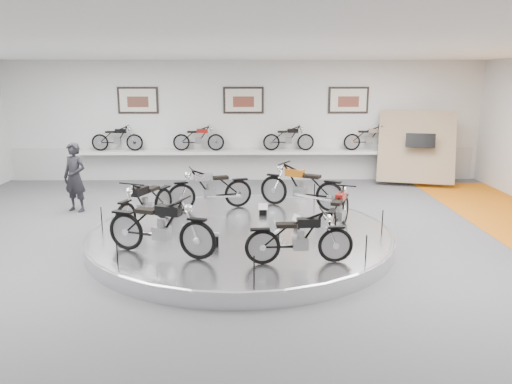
{
  "coord_description": "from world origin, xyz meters",
  "views": [
    {
      "loc": [
        0.17,
        -9.87,
        3.5
      ],
      "look_at": [
        0.33,
        0.6,
        1.05
      ],
      "focal_mm": 35.0,
      "sensor_mm": 36.0,
      "label": 1
    }
  ],
  "objects_px": {
    "shelf": "(244,152)",
    "bike_e": "(299,237)",
    "bike_f": "(339,210)",
    "bike_a": "(301,186)",
    "visitor": "(75,177)",
    "bike_d": "(161,226)",
    "bike_c": "(145,203)",
    "display_platform": "(241,236)",
    "bike_b": "(210,188)"
  },
  "relations": [
    {
      "from": "bike_e",
      "to": "bike_f",
      "type": "distance_m",
      "value": 2.03
    },
    {
      "from": "bike_d",
      "to": "bike_f",
      "type": "bearing_deg",
      "value": 41.04
    },
    {
      "from": "bike_b",
      "to": "bike_e",
      "type": "height_order",
      "value": "bike_b"
    },
    {
      "from": "bike_c",
      "to": "shelf",
      "type": "bearing_deg",
      "value": -175.77
    },
    {
      "from": "bike_c",
      "to": "visitor",
      "type": "distance_m",
      "value": 3.31
    },
    {
      "from": "bike_e",
      "to": "visitor",
      "type": "bearing_deg",
      "value": 135.87
    },
    {
      "from": "bike_b",
      "to": "bike_c",
      "type": "xyz_separation_m",
      "value": [
        -1.3,
        -1.38,
        -0.0
      ]
    },
    {
      "from": "bike_c",
      "to": "bike_a",
      "type": "bearing_deg",
      "value": 135.49
    },
    {
      "from": "display_platform",
      "to": "bike_d",
      "type": "relative_size",
      "value": 3.44
    },
    {
      "from": "bike_e",
      "to": "bike_f",
      "type": "relative_size",
      "value": 1.01
    },
    {
      "from": "bike_c",
      "to": "bike_e",
      "type": "height_order",
      "value": "bike_c"
    },
    {
      "from": "display_platform",
      "to": "bike_a",
      "type": "relative_size",
      "value": 3.38
    },
    {
      "from": "visitor",
      "to": "bike_e",
      "type": "bearing_deg",
      "value": -18.56
    },
    {
      "from": "shelf",
      "to": "visitor",
      "type": "height_order",
      "value": "visitor"
    },
    {
      "from": "bike_f",
      "to": "bike_a",
      "type": "bearing_deg",
      "value": 38.76
    },
    {
      "from": "bike_d",
      "to": "bike_e",
      "type": "height_order",
      "value": "bike_d"
    },
    {
      "from": "bike_a",
      "to": "bike_d",
      "type": "height_order",
      "value": "bike_a"
    },
    {
      "from": "display_platform",
      "to": "bike_f",
      "type": "relative_size",
      "value": 4.02
    },
    {
      "from": "bike_a",
      "to": "bike_b",
      "type": "relative_size",
      "value": 1.06
    },
    {
      "from": "display_platform",
      "to": "bike_e",
      "type": "height_order",
      "value": "bike_e"
    },
    {
      "from": "bike_b",
      "to": "display_platform",
      "type": "bearing_deg",
      "value": 97.72
    },
    {
      "from": "bike_d",
      "to": "bike_f",
      "type": "xyz_separation_m",
      "value": [
        3.47,
        1.3,
        -0.08
      ]
    },
    {
      "from": "bike_a",
      "to": "bike_e",
      "type": "relative_size",
      "value": 1.18
    },
    {
      "from": "bike_c",
      "to": "visitor",
      "type": "bearing_deg",
      "value": -112.81
    },
    {
      "from": "bike_c",
      "to": "bike_f",
      "type": "distance_m",
      "value": 4.14
    },
    {
      "from": "shelf",
      "to": "visitor",
      "type": "xyz_separation_m",
      "value": [
        -4.38,
        -3.74,
        -0.09
      ]
    },
    {
      "from": "bike_c",
      "to": "bike_e",
      "type": "relative_size",
      "value": 1.1
    },
    {
      "from": "bike_a",
      "to": "bike_f",
      "type": "bearing_deg",
      "value": 136.11
    },
    {
      "from": "bike_a",
      "to": "shelf",
      "type": "bearing_deg",
      "value": -43.12
    },
    {
      "from": "display_platform",
      "to": "bike_b",
      "type": "bearing_deg",
      "value": 114.85
    },
    {
      "from": "shelf",
      "to": "bike_e",
      "type": "height_order",
      "value": "bike_e"
    },
    {
      "from": "bike_a",
      "to": "bike_f",
      "type": "relative_size",
      "value": 1.19
    },
    {
      "from": "display_platform",
      "to": "bike_b",
      "type": "xyz_separation_m",
      "value": [
        -0.77,
        1.67,
        0.67
      ]
    },
    {
      "from": "bike_b",
      "to": "bike_c",
      "type": "bearing_deg",
      "value": 29.53
    },
    {
      "from": "bike_d",
      "to": "bike_f",
      "type": "distance_m",
      "value": 3.71
    },
    {
      "from": "bike_d",
      "to": "bike_f",
      "type": "relative_size",
      "value": 1.17
    },
    {
      "from": "bike_b",
      "to": "visitor",
      "type": "height_order",
      "value": "visitor"
    },
    {
      "from": "display_platform",
      "to": "bike_d",
      "type": "distance_m",
      "value": 2.19
    },
    {
      "from": "bike_e",
      "to": "visitor",
      "type": "relative_size",
      "value": 0.89
    },
    {
      "from": "bike_e",
      "to": "bike_f",
      "type": "height_order",
      "value": "bike_e"
    },
    {
      "from": "bike_d",
      "to": "visitor",
      "type": "relative_size",
      "value": 1.02
    },
    {
      "from": "visitor",
      "to": "display_platform",
      "type": "bearing_deg",
      "value": -9.33
    },
    {
      "from": "display_platform",
      "to": "bike_c",
      "type": "xyz_separation_m",
      "value": [
        -2.07,
        0.29,
        0.67
      ]
    },
    {
      "from": "bike_b",
      "to": "bike_d",
      "type": "height_order",
      "value": "bike_d"
    },
    {
      "from": "shelf",
      "to": "bike_b",
      "type": "xyz_separation_m",
      "value": [
        -0.77,
        -4.73,
        -0.18
      ]
    },
    {
      "from": "bike_c",
      "to": "bike_d",
      "type": "height_order",
      "value": "bike_d"
    },
    {
      "from": "bike_d",
      "to": "display_platform",
      "type": "bearing_deg",
      "value": 66.9
    },
    {
      "from": "display_platform",
      "to": "bike_c",
      "type": "distance_m",
      "value": 2.2
    },
    {
      "from": "shelf",
      "to": "bike_f",
      "type": "xyz_separation_m",
      "value": [
        2.04,
        -6.6,
        -0.23
      ]
    },
    {
      "from": "bike_f",
      "to": "visitor",
      "type": "xyz_separation_m",
      "value": [
        -6.42,
        2.86,
        0.14
      ]
    }
  ]
}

